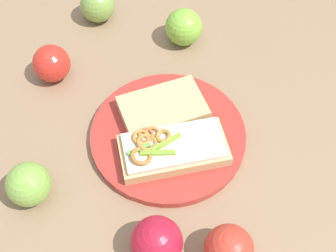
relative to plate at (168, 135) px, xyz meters
name	(u,v)px	position (x,y,z in m)	size (l,w,h in m)	color
ground_plane	(168,137)	(0.00, 0.00, -0.01)	(2.00, 2.00, 0.00)	#8E6F51
plate	(168,135)	(0.00, 0.00, 0.00)	(0.27, 0.27, 0.02)	#B4322A
sandwich	(171,148)	(-0.02, 0.04, 0.02)	(0.20, 0.16, 0.04)	tan
bread_slice_side	(163,109)	(0.02, -0.04, 0.02)	(0.15, 0.09, 0.02)	tan
apple_0	(29,184)	(0.18, 0.16, 0.03)	(0.07, 0.07, 0.07)	#7EAE44
apple_1	(157,242)	(-0.04, 0.20, 0.03)	(0.08, 0.08, 0.08)	#B6182E
apple_2	(229,249)	(-0.14, 0.19, 0.03)	(0.07, 0.07, 0.07)	red
apple_3	(52,63)	(0.25, -0.08, 0.03)	(0.07, 0.07, 0.07)	red
apple_4	(184,27)	(0.03, -0.24, 0.03)	(0.07, 0.07, 0.07)	#7EB939
apple_5	(97,5)	(0.22, -0.26, 0.03)	(0.07, 0.07, 0.07)	#79A043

